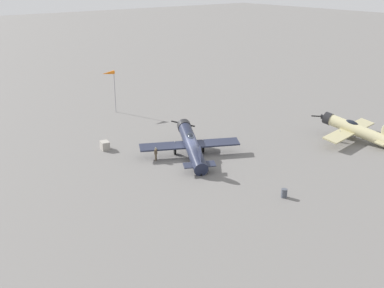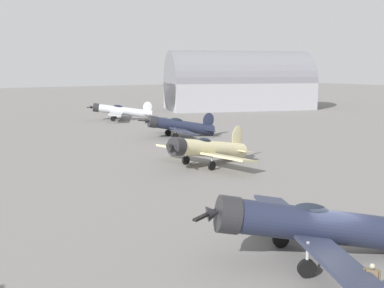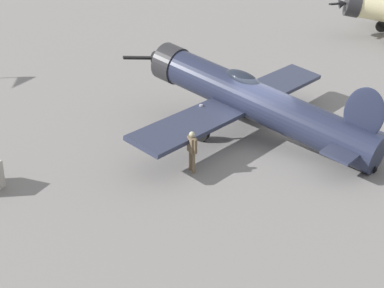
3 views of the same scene
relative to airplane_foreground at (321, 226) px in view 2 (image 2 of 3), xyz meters
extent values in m
plane|color=slate|center=(0.45, -0.23, -1.59)|extent=(400.00, 400.00, 0.00)
cylinder|color=#1E2338|center=(0.45, -0.23, -0.06)|extent=(9.73, 5.90, 3.15)
cylinder|color=#232326|center=(-3.84, 1.93, 0.74)|extent=(1.78, 1.99, 1.78)
cone|color=#232326|center=(-4.42, 2.22, 0.85)|extent=(0.89, 0.91, 0.77)
cube|color=black|center=(-4.56, 2.28, 0.85)|extent=(2.82, 1.71, 0.41)
ellipsoid|color=black|center=(-0.44, 0.22, 0.76)|extent=(1.94, 1.48, 0.95)
cube|color=#282D42|center=(-0.62, 0.31, -0.28)|extent=(6.65, 11.07, 0.45)
cylinder|color=#999BA0|center=(-1.90, -0.91, -0.61)|extent=(0.14, 0.14, 1.16)
cylinder|color=black|center=(-1.90, -0.91, -1.19)|extent=(0.80, 0.54, 0.80)
cylinder|color=#999BA0|center=(-0.41, 2.07, -0.61)|extent=(0.14, 0.14, 1.16)
cylinder|color=black|center=(-0.41, 2.07, -1.19)|extent=(0.80, 0.54, 0.80)
cylinder|color=beige|center=(8.51, 19.56, -0.12)|extent=(8.80, 2.79, 2.85)
cylinder|color=#232326|center=(4.48, 18.92, 0.57)|extent=(1.38, 1.72, 1.68)
cone|color=#232326|center=(3.84, 18.82, 0.68)|extent=(0.74, 0.74, 0.73)
cube|color=black|center=(3.69, 18.79, 0.68)|extent=(1.63, 2.83, 0.44)
ellipsoid|color=black|center=(7.67, 19.43, 0.64)|extent=(1.89, 1.03, 0.95)
cube|color=#C6BC89|center=(7.50, 19.40, -0.34)|extent=(3.54, 10.86, 0.49)
ellipsoid|color=beige|center=(12.06, 20.13, 0.61)|extent=(1.82, 0.41, 2.32)
cube|color=#C6BC89|center=(11.87, 20.10, -0.62)|extent=(1.62, 3.53, 0.28)
cylinder|color=#999BA0|center=(7.25, 17.72, -0.65)|extent=(0.14, 0.14, 1.07)
cylinder|color=black|center=(7.25, 17.72, -1.19)|extent=(0.82, 0.32, 0.80)
cylinder|color=#999BA0|center=(6.74, 20.92, -0.65)|extent=(0.14, 0.14, 1.07)
cylinder|color=black|center=(6.74, 20.92, -1.19)|extent=(0.82, 0.32, 0.80)
cylinder|color=black|center=(12.57, 20.21, -1.45)|extent=(0.29, 0.14, 0.28)
cylinder|color=#1E2338|center=(15.91, 35.24, -0.20)|extent=(8.42, 3.55, 2.81)
cylinder|color=#232326|center=(12.13, 36.28, 0.51)|extent=(1.50, 1.73, 1.62)
cone|color=#232326|center=(11.50, 36.46, 0.62)|extent=(0.79, 0.77, 0.71)
cube|color=black|center=(11.36, 36.50, 0.62)|extent=(2.88, 1.34, 0.55)
ellipsoid|color=black|center=(15.11, 35.46, 0.53)|extent=(1.93, 1.21, 0.97)
cube|color=#282D42|center=(14.95, 35.50, -0.40)|extent=(4.94, 11.57, 0.52)
ellipsoid|color=#1E2338|center=(19.24, 34.32, 0.41)|extent=(1.78, 0.60, 2.17)
cube|color=#282D42|center=(19.05, 34.37, -0.72)|extent=(1.97, 3.57, 0.29)
cylinder|color=#999BA0|center=(14.05, 34.11, -0.68)|extent=(0.14, 0.14, 1.01)
cylinder|color=black|center=(14.05, 34.11, -1.19)|extent=(0.82, 0.41, 0.80)
cylinder|color=#999BA0|center=(14.90, 37.16, -0.68)|extent=(0.14, 0.14, 1.01)
cylinder|color=black|center=(14.90, 37.16, -1.19)|extent=(0.82, 0.41, 0.80)
cylinder|color=black|center=(19.72, 34.19, -1.45)|extent=(0.30, 0.17, 0.28)
cylinder|color=#B7BABF|center=(18.47, 56.95, -0.07)|extent=(8.94, 5.89, 2.56)
cylinder|color=#232326|center=(14.54, 59.20, 0.54)|extent=(1.65, 1.77, 1.53)
cone|color=#232326|center=(13.98, 59.53, 0.63)|extent=(0.84, 0.83, 0.66)
cube|color=black|center=(13.85, 59.60, 0.63)|extent=(2.48, 2.36, 0.25)
ellipsoid|color=black|center=(17.65, 57.42, 0.62)|extent=(1.92, 1.54, 0.90)
cube|color=#ADAFB5|center=(17.49, 57.51, -0.28)|extent=(7.18, 10.52, 0.44)
ellipsoid|color=#B7BABF|center=(21.92, 54.97, 0.57)|extent=(1.56, 0.96, 1.99)
cube|color=#ADAFB5|center=(21.74, 55.07, -0.50)|extent=(2.65, 3.50, 0.25)
cylinder|color=#999BA0|center=(16.22, 56.44, -0.63)|extent=(0.14, 0.14, 1.12)
cylinder|color=black|center=(16.22, 56.44, -1.19)|extent=(0.79, 0.57, 0.80)
cylinder|color=#999BA0|center=(17.77, 59.15, -0.63)|extent=(0.14, 0.14, 1.12)
cylinder|color=black|center=(17.77, 59.15, -1.19)|extent=(0.79, 0.57, 0.80)
cylinder|color=black|center=(22.41, 54.69, -1.45)|extent=(0.29, 0.23, 0.28)
cube|color=brown|center=(-1.64, -3.73, -0.51)|extent=(0.43, 0.47, 0.56)
sphere|color=gray|center=(-1.64, -3.73, -0.11)|extent=(0.21, 0.21, 0.21)
cylinder|color=brown|center=(-1.80, -3.52, -0.50)|extent=(0.09, 0.09, 0.53)
cylinder|color=brown|center=(-1.49, -3.94, -0.50)|extent=(0.09, 0.09, 0.53)
cube|color=#939399|center=(48.22, 62.49, 1.19)|extent=(32.65, 23.03, 5.54)
cylinder|color=slate|center=(48.22, 62.49, 3.96)|extent=(32.65, 23.03, 13.24)
camera|label=1|loc=(39.55, -30.70, 18.44)|focal=44.11mm
camera|label=2|loc=(-16.16, -13.11, 7.03)|focal=43.42mm
camera|label=3|loc=(2.40, -21.90, 7.81)|focal=53.79mm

